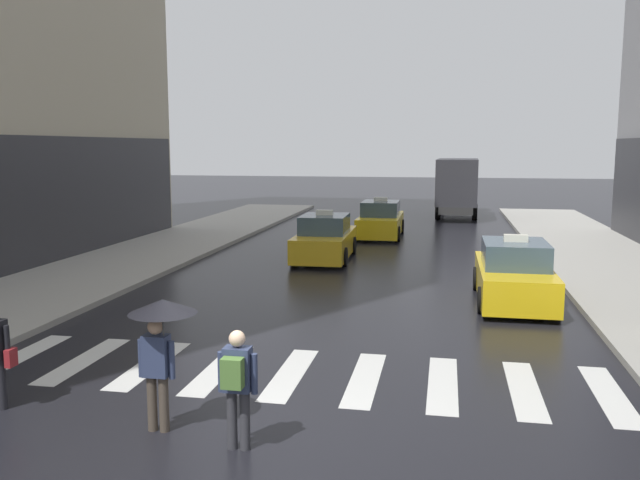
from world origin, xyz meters
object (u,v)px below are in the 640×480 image
Objects in this scene: taxi_lead at (514,275)px; pedestrian_with_umbrella at (160,329)px; pedestrian_with_backpack at (237,381)px; taxi_third at (381,221)px; box_truck at (457,185)px; taxi_second at (325,240)px.

taxi_lead is 10.80m from pedestrian_with_umbrella.
pedestrian_with_umbrella is 1.18× the size of pedestrian_with_backpack.
box_truck is (3.50, 9.28, 1.13)m from taxi_third.
taxi_third is 21.14m from pedestrian_with_umbrella.
pedestrian_with_backpack is at bearing -84.00° from taxi_second.
taxi_second and taxi_third have the same top height.
pedestrian_with_umbrella is (0.36, -14.74, 0.79)m from taxi_second.
box_truck reaches higher than taxi_third.
taxi_lead is at bearing 64.91° from pedestrian_with_backpack.
taxi_second is 1.01× the size of taxi_third.
pedestrian_with_umbrella reaches higher than taxi_third.
pedestrian_with_umbrella is 1.40m from pedestrian_with_backpack.
taxi_third is at bearing 111.30° from taxi_lead.
taxi_third is 0.60× the size of box_truck.
pedestrian_with_umbrella reaches higher than pedestrian_with_backpack.
taxi_third is 2.35× the size of pedestrian_with_umbrella.
taxi_lead and taxi_third have the same top height.
box_truck reaches higher than taxi_lead.
taxi_second is at bearing 91.38° from pedestrian_with_umbrella.
box_truck is 30.95m from pedestrian_with_backpack.
pedestrian_with_backpack is (1.23, -0.37, -0.54)m from pedestrian_with_umbrella.
box_truck is at bearing 72.69° from taxi_second.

